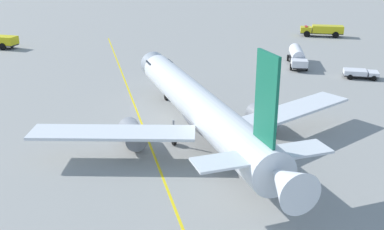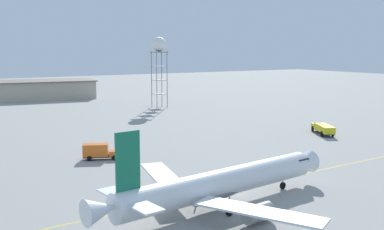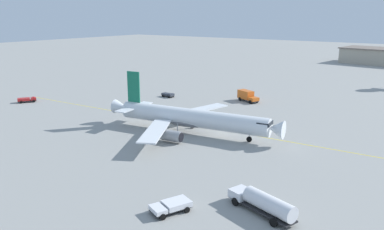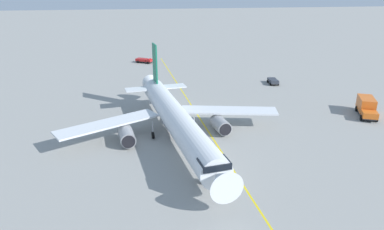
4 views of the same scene
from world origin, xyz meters
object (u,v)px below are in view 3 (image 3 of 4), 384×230
at_px(ops_pickup_truck, 27,100).
at_px(catering_truck_truck, 247,96).
at_px(baggage_truck_truck, 168,95).
at_px(airliner_main, 190,118).
at_px(pushback_tug_truck, 171,206).
at_px(fuel_tanker_truck, 264,203).

height_order(ops_pickup_truck, catering_truck_truck, catering_truck_truck).
height_order(baggage_truck_truck, catering_truck_truck, catering_truck_truck).
xyz_separation_m(airliner_main, pushback_tug_truck, (-17.99, 29.43, -2.38)).
height_order(baggage_truck_truck, pushback_tug_truck, pushback_tug_truck).
distance_m(fuel_tanker_truck, ops_pickup_truck, 86.08).
bearing_deg(baggage_truck_truck, fuel_tanker_truck, -34.95).
bearing_deg(fuel_tanker_truck, pushback_tug_truck, 50.01).
bearing_deg(pushback_tug_truck, airliner_main, -125.22).
xyz_separation_m(pushback_tug_truck, ops_pickup_truck, (73.63, -26.84, -0.00)).
height_order(airliner_main, baggage_truck_truck, airliner_main).
xyz_separation_m(fuel_tanker_truck, baggage_truck_truck, (54.95, -49.73, -0.87)).
relative_size(fuel_tanker_truck, pushback_tug_truck, 1.77).
distance_m(airliner_main, baggage_truck_truck, 37.93).
distance_m(airliner_main, pushback_tug_truck, 34.57).
xyz_separation_m(baggage_truck_truck, ops_pickup_truck, (28.61, 29.07, 0.09)).
height_order(airliner_main, pushback_tug_truck, airliner_main).
bearing_deg(catering_truck_truck, baggage_truck_truck, -135.16).
distance_m(airliner_main, fuel_tanker_truck, 36.36).
xyz_separation_m(baggage_truck_truck, catering_truck_truck, (-22.54, -8.53, 0.94)).
distance_m(airliner_main, ops_pickup_truck, 55.75).
height_order(pushback_tug_truck, ops_pickup_truck, ops_pickup_truck).
relative_size(airliner_main, ops_pickup_truck, 7.52).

